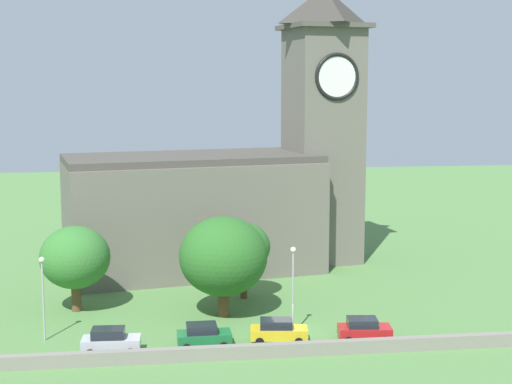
{
  "coord_description": "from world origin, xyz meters",
  "views": [
    {
      "loc": [
        -10.64,
        -58.53,
        19.88
      ],
      "look_at": [
        -1.42,
        8.61,
        10.14
      ],
      "focal_mm": 54.51,
      "sensor_mm": 36.0,
      "label": 1
    }
  ],
  "objects": [
    {
      "name": "streetlamp_west_end",
      "position": [
        -18.96,
        0.86,
        4.44
      ],
      "size": [
        0.44,
        0.44,
        6.59
      ],
      "color": "#9EA0A5",
      "rests_on": "ground"
    },
    {
      "name": "streetlamp_west_mid",
      "position": [
        0.28,
        -0.29,
        4.7
      ],
      "size": [
        0.44,
        0.44,
        7.05
      ],
      "color": "#9EA0A5",
      "rests_on": "ground"
    },
    {
      "name": "tree_riverside_east",
      "position": [
        -2.31,
        10.47,
        4.79
      ],
      "size": [
        4.88,
        4.88,
        7.02
      ],
      "color": "brown",
      "rests_on": "ground"
    },
    {
      "name": "car_silver",
      "position": [
        -13.77,
        -2.82,
        0.96
      ],
      "size": [
        4.34,
        2.33,
        1.91
      ],
      "color": "silver",
      "rests_on": "ground"
    },
    {
      "name": "tree_by_tower",
      "position": [
        -4.68,
        5.22,
        5.19
      ],
      "size": [
        7.47,
        7.47,
        8.58
      ],
      "color": "brown",
      "rests_on": "ground"
    },
    {
      "name": "tree_churchyard",
      "position": [
        -17.22,
        8.47,
        4.74
      ],
      "size": [
        6.05,
        6.05,
        7.49
      ],
      "color": "brown",
      "rests_on": "ground"
    },
    {
      "name": "ground_plane",
      "position": [
        0.0,
        15.0,
        0.0
      ],
      "size": [
        200.0,
        200.0,
        0.0
      ],
      "primitive_type": "plane",
      "color": "#517F42"
    },
    {
      "name": "car_red",
      "position": [
        5.45,
        -2.53,
        0.89
      ],
      "size": [
        4.24,
        2.67,
        1.77
      ],
      "color": "red",
      "rests_on": "ground"
    },
    {
      "name": "church",
      "position": [
        -2.22,
        22.7,
        8.69
      ],
      "size": [
        33.13,
        16.88,
        29.75
      ],
      "color": "#666056",
      "rests_on": "ground"
    },
    {
      "name": "car_yellow",
      "position": [
        -1.17,
        -2.04,
        0.92
      ],
      "size": [
        4.55,
        2.57,
        1.82
      ],
      "color": "gold",
      "rests_on": "ground"
    },
    {
      "name": "car_green",
      "position": [
        -6.91,
        -2.34,
        0.9
      ],
      "size": [
        4.06,
        2.3,
        1.79
      ],
      "color": "#1E6B38",
      "rests_on": "ground"
    },
    {
      "name": "quay_barrier",
      "position": [
        0.0,
        -5.14,
        0.5
      ],
      "size": [
        49.49,
        0.7,
        1.0
      ],
      "primitive_type": "cube",
      "color": "gray",
      "rests_on": "ground"
    }
  ]
}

